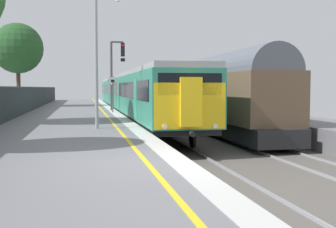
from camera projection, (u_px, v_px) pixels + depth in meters
ground at (270, 183)px, 10.08m from camera, size 17.40×110.00×1.21m
commuter_train_at_platform at (130, 93)px, 34.47m from camera, size 2.83×39.78×3.81m
freight_train_adjacent_track at (158, 90)px, 44.68m from camera, size 2.60×57.58×4.51m
signal_gantry at (115, 67)px, 31.03m from camera, size 1.10×0.24×5.11m
speed_limit_sign at (113, 89)px, 28.46m from camera, size 0.59×0.08×2.44m
platform_lamp_mid at (96, 49)px, 17.17m from camera, size 2.00×0.20×5.50m
background_tree_left at (19, 49)px, 37.76m from camera, size 4.53×4.53×7.50m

